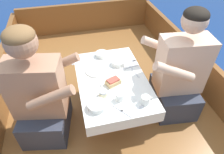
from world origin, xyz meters
TOP-DOWN VIEW (x-y plane):
  - ground_plane at (0.00, 0.00)m, footprint 60.00×60.00m
  - boat_deck at (0.00, 0.00)m, footprint 2.07×3.70m
  - gunwale_starboard at (1.00, 0.00)m, footprint 0.06×3.70m
  - bow_coaming at (0.00, 1.82)m, footprint 1.95×0.06m
  - cockpit_table at (0.00, 0.09)m, footprint 0.56×0.86m
  - person_port at (-0.58, 0.05)m, footprint 0.58×0.53m
  - person_starboard at (0.58, 0.03)m, footprint 0.56×0.49m
  - plate_sandwich at (-0.01, 0.02)m, footprint 0.20×0.20m
  - plate_bread at (-0.12, 0.22)m, footprint 0.17×0.17m
  - sandwich at (-0.01, 0.02)m, footprint 0.13×0.11m
  - bowl_port_near at (-0.02, 0.44)m, footprint 0.12×0.12m
  - bowl_starboard_near at (0.10, 0.27)m, footprint 0.12×0.12m
  - bowl_center_far at (-0.18, -0.18)m, footprint 0.13×0.13m
  - coffee_cup_port at (0.17, -0.23)m, footprint 0.09×0.07m
  - coffee_cup_starboard at (0.00, -0.15)m, footprint 0.09×0.06m
  - tin_can at (-0.11, -0.08)m, footprint 0.07×0.07m
  - utensil_fork_port at (0.21, 0.28)m, footprint 0.17×0.02m
  - utensil_knife_starboard at (-0.02, -0.26)m, footprint 0.11×0.14m
  - utensil_spoon_center at (0.09, -0.26)m, footprint 0.17×0.02m
  - utensil_spoon_starboard at (-0.20, 0.40)m, footprint 0.16×0.08m
  - utensil_spoon_port at (0.21, 0.16)m, footprint 0.04×0.17m
  - utensil_knife_port at (0.19, 0.20)m, footprint 0.17×0.04m

SIDE VIEW (x-z plane):
  - ground_plane at x=0.00m, z-range 0.00..0.00m
  - boat_deck at x=0.00m, z-range 0.00..0.26m
  - gunwale_starboard at x=1.00m, z-range 0.26..0.63m
  - bow_coaming at x=0.00m, z-range 0.26..0.69m
  - cockpit_table at x=0.00m, z-range 0.43..0.86m
  - person_starboard at x=0.58m, z-range 0.16..1.16m
  - person_port at x=-0.58m, z-range 0.17..1.16m
  - utensil_knife_starboard at x=-0.02m, z-range 0.69..0.69m
  - utensil_knife_port at x=0.19m, z-range 0.69..0.69m
  - utensil_fork_port at x=0.21m, z-range 0.69..0.69m
  - utensil_spoon_center at x=0.09m, z-range 0.69..0.70m
  - utensil_spoon_starboard at x=-0.20m, z-range 0.69..0.70m
  - utensil_spoon_port at x=0.21m, z-range 0.69..0.70m
  - plate_sandwich at x=-0.01m, z-range 0.69..0.70m
  - plate_bread at x=-0.12m, z-range 0.69..0.70m
  - bowl_port_near at x=-0.02m, z-range 0.69..0.73m
  - bowl_starboard_near at x=0.10m, z-range 0.69..0.73m
  - bowl_center_far at x=-0.18m, z-range 0.69..0.73m
  - tin_can at x=-0.11m, z-range 0.69..0.74m
  - coffee_cup_starboard at x=0.00m, z-range 0.69..0.75m
  - sandwich at x=-0.01m, z-range 0.70..0.74m
  - coffee_cup_port at x=0.17m, z-range 0.69..0.75m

